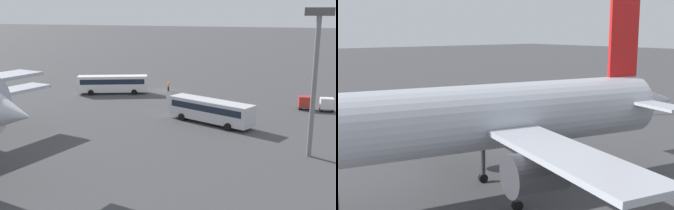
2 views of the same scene
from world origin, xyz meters
TOP-DOWN VIEW (x-y plane):
  - ground_plane at (0.00, 0.00)m, footprint 600.00×600.00m
  - airplane at (15.52, 44.57)m, footprint 44.95×37.84m
  - shuttle_bus_near at (8.04, 5.65)m, footprint 12.49×6.98m
  - shuttle_bus_far at (-13.17, 20.28)m, footprint 12.35×7.50m
  - baggage_tug at (-35.73, 7.66)m, footprint 2.69×2.25m
  - worker_person at (-0.81, 0.25)m, footprint 0.38×0.38m
  - cargo_cart_orange at (-31.45, 7.76)m, footprint 2.16×1.88m
  - cargo_cart_white at (-28.36, 8.36)m, footprint 2.16×1.88m
  - cargo_cart_red at (-25.26, 8.07)m, footprint 2.16×1.88m
  - light_pole at (-25.76, 29.87)m, footprint 2.80×0.70m

SIDE VIEW (x-z plane):
  - ground_plane at x=0.00m, z-range 0.00..0.00m
  - worker_person at x=-0.81m, z-range 0.00..1.74m
  - baggage_tug at x=-35.73m, z-range -0.11..1.99m
  - cargo_cart_orange at x=-31.45m, z-range 0.16..2.22m
  - cargo_cart_white at x=-28.36m, z-range 0.16..2.22m
  - cargo_cart_red at x=-25.26m, z-range 0.16..2.22m
  - shuttle_bus_far at x=-13.17m, z-range 0.32..3.48m
  - shuttle_bus_near at x=8.04m, z-range 0.32..3.61m
  - airplane at x=15.52m, z-range -2.42..17.18m
  - light_pole at x=-25.76m, z-range 1.90..17.08m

